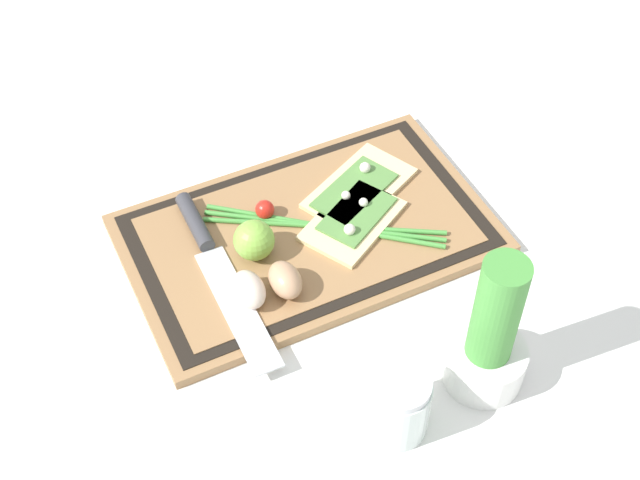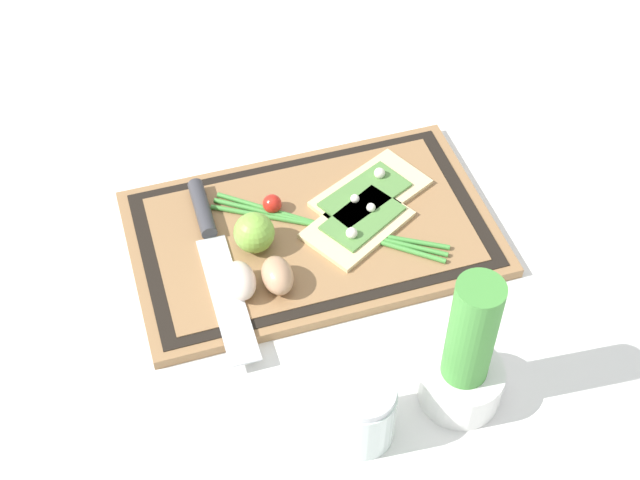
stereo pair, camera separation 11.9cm
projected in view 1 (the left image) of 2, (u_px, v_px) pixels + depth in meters
The scene contains 12 objects.
ground_plane at pixel (308, 238), 1.24m from camera, with size 6.00×6.00×0.00m, color white.
cutting_board at pixel (308, 234), 1.23m from camera, with size 0.50×0.30×0.02m.
pizza_slice_near at pixel (358, 188), 1.27m from camera, with size 0.19×0.15×0.02m.
pizza_slice_far at pixel (353, 219), 1.23m from camera, with size 0.17×0.15×0.02m.
knife at pixel (209, 250), 1.19m from camera, with size 0.04×0.31×0.02m.
egg_brown at pixel (285, 280), 1.14m from camera, with size 0.04×0.06×0.04m, color tan.
egg_pink at pixel (249, 290), 1.13m from camera, with size 0.04×0.06×0.04m, color beige.
lime at pixel (254, 240), 1.18m from camera, with size 0.06×0.06×0.06m, color #7FB742.
cherry_tomato_red at pixel (265, 210), 1.23m from camera, with size 0.03×0.03×0.03m, color red.
scallion_bunch at pixel (324, 226), 1.23m from camera, with size 0.29×0.22×0.01m.
herb_pot at pixel (490, 341), 1.04m from camera, with size 0.10×0.10×0.21m.
sauce_jar at pixel (398, 407), 1.02m from camera, with size 0.07×0.07×0.09m.
Camera 1 is at (0.34, 0.75, 0.93)m, focal length 50.00 mm.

